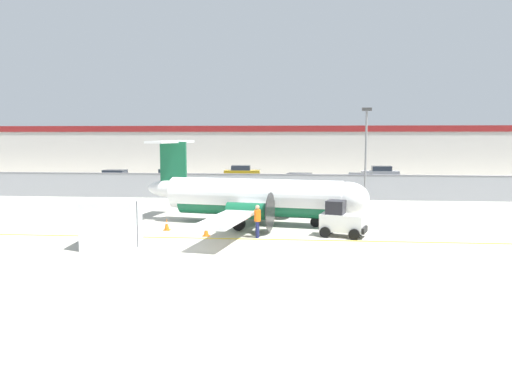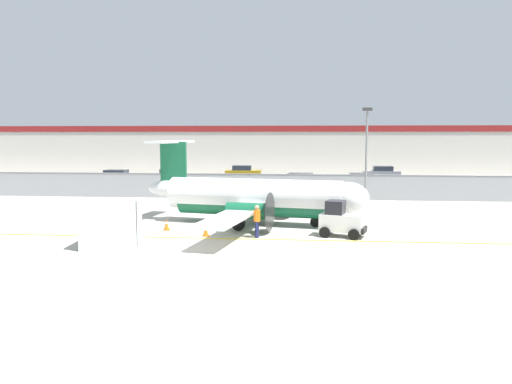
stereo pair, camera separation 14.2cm
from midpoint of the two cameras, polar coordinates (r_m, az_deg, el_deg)
ground_plane at (r=25.66m, az=-4.47°, el=-5.31°), size 140.00×140.00×0.01m
perimeter_fence at (r=41.18m, az=-0.79°, el=0.75°), size 98.00×0.10×2.10m
parking_lot_strip at (r=52.68m, az=0.50°, el=0.87°), size 98.00×17.00×0.12m
background_building at (r=70.90m, az=1.71°, el=4.91°), size 91.00×8.10×6.50m
commuter_airplane at (r=29.40m, az=0.13°, el=-0.62°), size 13.59×16.03×4.92m
baggage_tug at (r=26.29m, az=9.57°, el=-3.21°), size 2.55×1.92×1.88m
ground_crew_worker at (r=25.62m, az=0.00°, el=-3.15°), size 0.38×0.55×1.70m
cargo_container at (r=24.36m, az=-16.33°, el=-3.57°), size 2.51×2.13×2.20m
traffic_cone_near_left at (r=26.24m, az=-5.88°, el=-4.37°), size 0.36×0.36×0.64m
traffic_cone_near_right at (r=28.16m, az=-10.31°, el=-3.70°), size 0.36×0.36×0.64m
traffic_cone_far_left at (r=31.36m, az=-1.35°, el=-2.55°), size 0.36×0.36×0.64m
parked_car_0 at (r=53.46m, az=-15.76°, el=1.60°), size 4.23×2.06×1.58m
parked_car_1 at (r=53.51m, az=-9.89°, el=1.75°), size 4.34×2.30×1.58m
parked_car_2 at (r=58.99m, az=-1.70°, el=2.28°), size 4.27×2.15×1.58m
parked_car_3 at (r=47.25m, az=4.78°, el=1.20°), size 4.39×2.45×1.58m
parked_car_4 at (r=47.94m, az=11.63°, el=1.17°), size 4.37×2.38×1.58m
parked_car_5 at (r=59.61m, az=13.97°, el=2.14°), size 4.24×2.09×1.58m
apron_light_pole at (r=38.10m, az=12.35°, el=4.94°), size 0.70×0.30×7.27m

